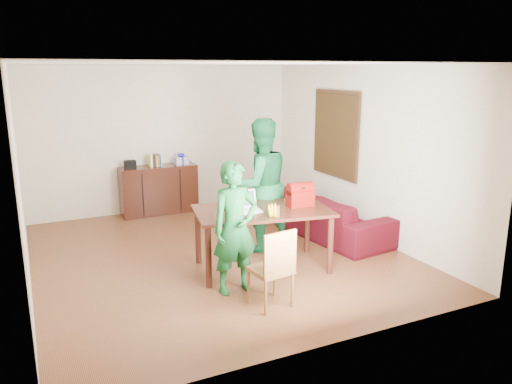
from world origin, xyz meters
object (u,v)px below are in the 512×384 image
person_near (235,228)px  bottle (278,210)px  red_bag (300,197)px  person_far (260,185)px  chair (271,284)px  sofa (327,214)px  laptop (247,208)px  table (262,217)px

person_near → bottle: (0.63, 0.12, 0.11)m
red_bag → person_far: bearing=108.4°
chair → sofa: 2.73m
chair → person_near: bearing=102.9°
laptop → sofa: 2.06m
red_bag → laptop: bearing=178.4°
laptop → sofa: laptop is taller
person_far → red_bag: bearing=103.7°
person_near → red_bag: bearing=16.8°
table → sofa: bearing=38.0°
table → chair: chair is taller
red_bag → sofa: bearing=44.0°
table → laptop: laptop is taller
person_far → table: bearing=64.8°
table → person_near: bearing=-130.5°
table → person_near: 0.79m
person_near → person_far: person_far is taller
person_near → person_far: bearing=49.0°
table → person_far: 0.83m
person_near → sofa: size_ratio=0.69×
chair → person_near: size_ratio=0.58×
person_far → person_near: bearing=51.4°
person_near → sofa: 2.61m
bottle → red_bag: 0.60m
table → red_bag: bearing=3.0°
person_near → person_far: size_ratio=0.82×
table → sofa: 1.83m
chair → bottle: bearing=49.6°
person_near → laptop: bearing=48.4°
red_bag → sofa: 1.52m
person_near → laptop: (0.38, 0.50, 0.07)m
person_near → person_far: (0.92, 1.22, 0.18)m
person_far → laptop: person_far is taller
person_near → chair: bearing=-73.3°
chair → bottle: 1.02m
person_near → sofa: person_near is taller
person_near → sofa: bearing=27.5°
person_far → bottle: size_ratio=12.10×
chair → sofa: size_ratio=0.40×
chair → person_far: (0.72, 1.77, 0.71)m
table → person_near: person_near is taller
person_near → red_bag: 1.23m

